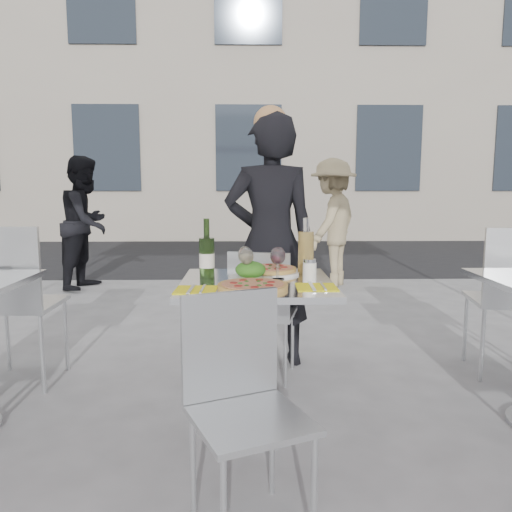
{
  "coord_description": "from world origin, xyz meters",
  "views": [
    {
      "loc": [
        -0.05,
        -2.34,
        1.2
      ],
      "look_at": [
        0.0,
        0.15,
        0.85
      ],
      "focal_mm": 35.0,
      "sensor_mm": 36.0,
      "label": 1
    }
  ],
  "objects_px": {
    "sugar_shaker": "(310,270)",
    "carafe": "(306,251)",
    "chair_far": "(262,305)",
    "wineglass_white_b": "(245,256)",
    "napkin_right": "(316,287)",
    "napkin_left": "(196,289)",
    "side_chair_lfar": "(12,293)",
    "wineglass_red_a": "(277,257)",
    "salad_plate": "(251,271)",
    "woman_diner": "(270,242)",
    "pizza_far": "(270,270)",
    "pizza_near": "(253,286)",
    "chair_near": "(241,389)",
    "wineglass_red_b": "(278,257)",
    "main_table": "(257,324)",
    "pedestrian_a": "(86,223)",
    "wineglass_white_a": "(247,258)",
    "pedestrian_b": "(332,223)",
    "wine_bottle": "(207,256)"
  },
  "relations": [
    {
      "from": "sugar_shaker",
      "to": "carafe",
      "type": "bearing_deg",
      "value": 88.65
    },
    {
      "from": "chair_far",
      "to": "wineglass_white_b",
      "type": "xyz_separation_m",
      "value": [
        -0.1,
        -0.53,
        0.37
      ]
    },
    {
      "from": "carafe",
      "to": "wineglass_white_b",
      "type": "height_order",
      "value": "carafe"
    },
    {
      "from": "napkin_right",
      "to": "napkin_left",
      "type": "bearing_deg",
      "value": -173.83
    },
    {
      "from": "side_chair_lfar",
      "to": "wineglass_red_a",
      "type": "height_order",
      "value": "side_chair_lfar"
    },
    {
      "from": "salad_plate",
      "to": "napkin_right",
      "type": "distance_m",
      "value": 0.37
    },
    {
      "from": "salad_plate",
      "to": "sugar_shaker",
      "type": "distance_m",
      "value": 0.29
    },
    {
      "from": "woman_diner",
      "to": "pizza_far",
      "type": "distance_m",
      "value": 0.74
    },
    {
      "from": "pizza_near",
      "to": "pizza_far",
      "type": "relative_size",
      "value": 1.0
    },
    {
      "from": "woman_diner",
      "to": "chair_near",
      "type": "bearing_deg",
      "value": 79.45
    },
    {
      "from": "carafe",
      "to": "wineglass_red_b",
      "type": "xyz_separation_m",
      "value": [
        -0.15,
        -0.14,
        -0.01
      ]
    },
    {
      "from": "main_table",
      "to": "napkin_left",
      "type": "distance_m",
      "value": 0.4
    },
    {
      "from": "pedestrian_a",
      "to": "carafe",
      "type": "bearing_deg",
      "value": -136.01
    },
    {
      "from": "side_chair_lfar",
      "to": "sugar_shaker",
      "type": "distance_m",
      "value": 1.78
    },
    {
      "from": "pizza_far",
      "to": "sugar_shaker",
      "type": "height_order",
      "value": "sugar_shaker"
    },
    {
      "from": "sugar_shaker",
      "to": "wineglass_white_b",
      "type": "xyz_separation_m",
      "value": [
        -0.31,
        0.1,
        0.06
      ]
    },
    {
      "from": "wineglass_white_a",
      "to": "side_chair_lfar",
      "type": "bearing_deg",
      "value": 159.59
    },
    {
      "from": "chair_far",
      "to": "napkin_right",
      "type": "height_order",
      "value": "chair_far"
    },
    {
      "from": "chair_near",
      "to": "napkin_right",
      "type": "relative_size",
      "value": 4.1
    },
    {
      "from": "wineglass_white_b",
      "to": "side_chair_lfar",
      "type": "bearing_deg",
      "value": 161.64
    },
    {
      "from": "main_table",
      "to": "pedestrian_b",
      "type": "xyz_separation_m",
      "value": [
        0.98,
        3.61,
        0.22
      ]
    },
    {
      "from": "pizza_near",
      "to": "wineglass_white_a",
      "type": "distance_m",
      "value": 0.22
    },
    {
      "from": "main_table",
      "to": "side_chair_lfar",
      "type": "xyz_separation_m",
      "value": [
        -1.42,
        0.54,
        0.04
      ]
    },
    {
      "from": "main_table",
      "to": "wineglass_red_b",
      "type": "bearing_deg",
      "value": 26.1
    },
    {
      "from": "pedestrian_a",
      "to": "wineglass_red_b",
      "type": "xyz_separation_m",
      "value": [
        2.04,
        -3.49,
        0.09
      ]
    },
    {
      "from": "chair_near",
      "to": "wineglass_white_b",
      "type": "distance_m",
      "value": 0.83
    },
    {
      "from": "chair_near",
      "to": "wine_bottle",
      "type": "height_order",
      "value": "wine_bottle"
    },
    {
      "from": "wineglass_white_b",
      "to": "napkin_left",
      "type": "distance_m",
      "value": 0.38
    },
    {
      "from": "sugar_shaker",
      "to": "pizza_far",
      "type": "bearing_deg",
      "value": 128.83
    },
    {
      "from": "pizza_near",
      "to": "salad_plate",
      "type": "height_order",
      "value": "salad_plate"
    },
    {
      "from": "side_chair_lfar",
      "to": "wineglass_red_b",
      "type": "distance_m",
      "value": 1.63
    },
    {
      "from": "pizza_near",
      "to": "pizza_far",
      "type": "xyz_separation_m",
      "value": [
        0.09,
        0.38,
        0.0
      ]
    },
    {
      "from": "pizza_near",
      "to": "pedestrian_b",
      "type": "bearing_deg",
      "value": 75.12
    },
    {
      "from": "pizza_far",
      "to": "sugar_shaker",
      "type": "xyz_separation_m",
      "value": [
        0.18,
        -0.22,
        0.04
      ]
    },
    {
      "from": "chair_near",
      "to": "napkin_right",
      "type": "distance_m",
      "value": 0.66
    },
    {
      "from": "pedestrian_a",
      "to": "wineglass_white_a",
      "type": "height_order",
      "value": "pedestrian_a"
    },
    {
      "from": "chair_near",
      "to": "carafe",
      "type": "xyz_separation_m",
      "value": [
        0.33,
        0.84,
        0.38
      ]
    },
    {
      "from": "woman_diner",
      "to": "wineglass_white_a",
      "type": "distance_m",
      "value": 0.93
    },
    {
      "from": "sugar_shaker",
      "to": "wineglass_red_a",
      "type": "xyz_separation_m",
      "value": [
        -0.15,
        0.05,
        0.06
      ]
    },
    {
      "from": "pedestrian_b",
      "to": "woman_diner",
      "type": "bearing_deg",
      "value": 12.76
    },
    {
      "from": "wine_bottle",
      "to": "wineglass_red_a",
      "type": "distance_m",
      "value": 0.34
    },
    {
      "from": "carafe",
      "to": "woman_diner",
      "type": "bearing_deg",
      "value": 100.96
    },
    {
      "from": "pizza_near",
      "to": "napkin_left",
      "type": "distance_m",
      "value": 0.25
    },
    {
      "from": "chair_near",
      "to": "wineglass_white_a",
      "type": "xyz_separation_m",
      "value": [
        0.02,
        0.69,
        0.37
      ]
    },
    {
      "from": "woman_diner",
      "to": "sugar_shaker",
      "type": "distance_m",
      "value": 0.97
    },
    {
      "from": "pedestrian_b",
      "to": "wineglass_red_a",
      "type": "distance_m",
      "value": 3.68
    },
    {
      "from": "wineglass_red_b",
      "to": "carafe",
      "type": "bearing_deg",
      "value": 42.28
    },
    {
      "from": "pedestrian_a",
      "to": "sugar_shaker",
      "type": "relative_size",
      "value": 14.44
    },
    {
      "from": "main_table",
      "to": "carafe",
      "type": "height_order",
      "value": "carafe"
    },
    {
      "from": "salad_plate",
      "to": "napkin_left",
      "type": "xyz_separation_m",
      "value": [
        -0.24,
        -0.27,
        -0.03
      ]
    }
  ]
}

